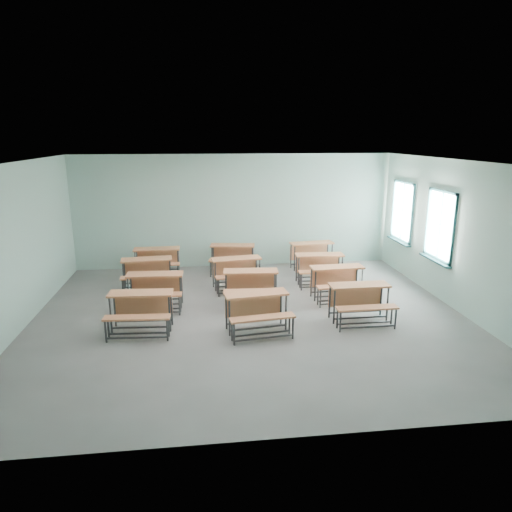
# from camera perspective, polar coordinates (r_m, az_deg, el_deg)

# --- Properties ---
(room) EXTENTS (9.04, 8.04, 3.24)m
(room) POSITION_cam_1_polar(r_m,az_deg,el_deg) (9.21, -0.29, 1.72)
(room) COLOR gray
(room) RESTS_ON ground
(desk_unit_r0c0) EXTENTS (1.26, 0.89, 0.76)m
(desk_unit_r0c0) POSITION_cam_1_polar(r_m,az_deg,el_deg) (9.08, -14.27, -6.13)
(desk_unit_r0c0) COLOR #C57147
(desk_unit_r0c0) RESTS_ON ground
(desk_unit_r0c1) EXTENTS (1.31, 0.97, 0.76)m
(desk_unit_r0c1) POSITION_cam_1_polar(r_m,az_deg,el_deg) (8.78, 0.19, -6.37)
(desk_unit_r0c1) COLOR #C57147
(desk_unit_r0c1) RESTS_ON ground
(desk_unit_r0c2) EXTENTS (1.23, 0.83, 0.76)m
(desk_unit_r0c2) POSITION_cam_1_polar(r_m,az_deg,el_deg) (9.50, 12.94, -5.10)
(desk_unit_r0c2) COLOR #C57147
(desk_unit_r0c2) RESTS_ON ground
(desk_unit_r1c0) EXTENTS (1.25, 0.86, 0.76)m
(desk_unit_r1c0) POSITION_cam_1_polar(r_m,az_deg,el_deg) (10.21, -12.55, -3.67)
(desk_unit_r1c0) COLOR #C57147
(desk_unit_r1c0) RESTS_ON ground
(desk_unit_r1c1) EXTENTS (1.27, 0.90, 0.76)m
(desk_unit_r1c1) POSITION_cam_1_polar(r_m,az_deg,el_deg) (10.19, -0.64, -3.33)
(desk_unit_r1c1) COLOR #C57147
(desk_unit_r1c1) RESTS_ON ground
(desk_unit_r1c2) EXTENTS (1.25, 0.87, 0.76)m
(desk_unit_r1c2) POSITION_cam_1_polar(r_m,az_deg,el_deg) (10.67, 10.24, -2.73)
(desk_unit_r1c2) COLOR #C57147
(desk_unit_r1c2) RESTS_ON ground
(desk_unit_r2c0) EXTENTS (1.28, 0.91, 0.76)m
(desk_unit_r2c0) POSITION_cam_1_polar(r_m,az_deg,el_deg) (11.48, -13.47, -1.65)
(desk_unit_r2c0) COLOR #C57147
(desk_unit_r2c0) RESTS_ON ground
(desk_unit_r2c1) EXTENTS (1.32, 0.98, 0.76)m
(desk_unit_r2c1) POSITION_cam_1_polar(r_m,az_deg,el_deg) (11.23, -2.35, -1.61)
(desk_unit_r2c1) COLOR #C57147
(desk_unit_r2c1) RESTS_ON ground
(desk_unit_r2c2) EXTENTS (1.25, 0.86, 0.76)m
(desk_unit_r2c2) POSITION_cam_1_polar(r_m,az_deg,el_deg) (11.70, 8.02, -1.07)
(desk_unit_r2c2) COLOR #C57147
(desk_unit_r2c2) RESTS_ON ground
(desk_unit_r3c0) EXTENTS (1.23, 0.84, 0.76)m
(desk_unit_r3c0) POSITION_cam_1_polar(r_m,az_deg,el_deg) (12.48, -12.28, -0.26)
(desk_unit_r3c0) COLOR #C57147
(desk_unit_r3c0) RESTS_ON ground
(desk_unit_r3c1) EXTENTS (1.32, 0.98, 0.76)m
(desk_unit_r3c1) POSITION_cam_1_polar(r_m,az_deg,el_deg) (12.60, -2.97, 0.21)
(desk_unit_r3c1) COLOR #C57147
(desk_unit_r3c1) RESTS_ON ground
(desk_unit_r3c2) EXTENTS (1.31, 0.95, 0.76)m
(desk_unit_r3c2) POSITION_cam_1_polar(r_m,az_deg,el_deg) (12.96, 7.13, 0.52)
(desk_unit_r3c2) COLOR #C57147
(desk_unit_r3c2) RESTS_ON ground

